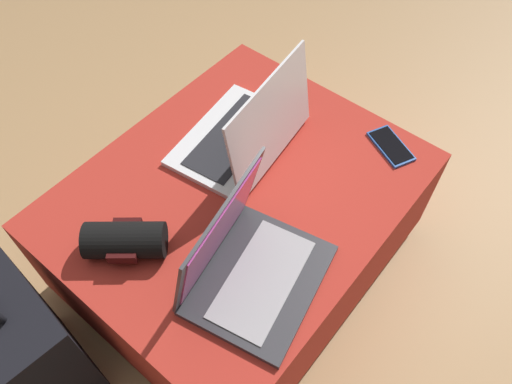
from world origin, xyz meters
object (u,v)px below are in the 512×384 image
object	(u,v)px
laptop_near	(246,263)
cell_phone	(391,146)
backpack	(32,350)
wrist_brace	(125,240)
laptop_far	(247,133)

from	to	relation	value
laptop_near	cell_phone	size ratio (longest dim) A/B	2.33
laptop_near	backpack	world-z (taller)	laptop_near
laptop_near	wrist_brace	xyz separation A→B (m)	(-0.13, 0.26, -0.01)
wrist_brace	laptop_near	bearing A→B (deg)	-63.90
cell_phone	wrist_brace	xyz separation A→B (m)	(-0.69, 0.32, 0.04)
laptop_near	backpack	xyz separation A→B (m)	(-0.43, 0.33, -0.22)
backpack	wrist_brace	xyz separation A→B (m)	(0.30, -0.07, 0.21)
cell_phone	wrist_brace	size ratio (longest dim) A/B	0.79
laptop_far	backpack	size ratio (longest dim) A/B	0.76
laptop_far	cell_phone	bearing A→B (deg)	121.65
laptop_near	laptop_far	xyz separation A→B (m)	(0.30, 0.25, -0.00)
cell_phone	wrist_brace	distance (m)	0.76
laptop_far	cell_phone	size ratio (longest dim) A/B	2.48
cell_phone	laptop_near	bearing A→B (deg)	-160.58
backpack	wrist_brace	size ratio (longest dim) A/B	2.58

